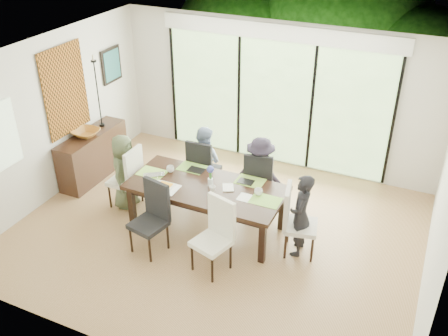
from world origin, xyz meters
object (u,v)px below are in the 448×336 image
at_px(chair_far_right, 260,179).
at_px(laptop, 154,176).
at_px(cup_b, 212,189).
at_px(vase, 211,182).
at_px(chair_near_left, 148,220).
at_px(chair_right_end, 301,221).
at_px(person_far_left, 204,162).
at_px(cup_c, 258,192).
at_px(table_top, 206,188).
at_px(cup_a, 170,169).
at_px(chair_near_right, 211,238).
at_px(chair_left_end, 124,176).
at_px(chair_far_left, 205,166).
at_px(sideboard, 93,155).
at_px(person_right_end, 301,215).
at_px(person_far_right, 260,174).
at_px(person_left_end, 124,172).
at_px(bowl, 86,133).

xyz_separation_m(chair_far_right, laptop, (-1.40, -0.95, 0.21)).
bearing_deg(cup_b, vase, 123.69).
bearing_deg(chair_near_left, chair_right_end, 35.53).
height_order(chair_right_end, person_far_left, person_far_left).
height_order(chair_far_right, cup_c, chair_far_right).
xyz_separation_m(table_top, cup_a, (-0.70, 0.15, 0.08)).
bearing_deg(chair_near_right, cup_c, 89.58).
xyz_separation_m(chair_right_end, person_far_left, (-1.95, 0.83, 0.09)).
bearing_deg(table_top, chair_right_end, -0.00).
bearing_deg(cup_a, chair_left_end, -169.38).
xyz_separation_m(chair_far_left, person_far_left, (0.00, -0.02, 0.09)).
height_order(chair_near_left, cup_a, chair_near_left).
relative_size(table_top, sideboard, 1.56).
bearing_deg(vase, chair_far_right, 57.99).
bearing_deg(person_right_end, person_far_right, -137.83).
height_order(person_left_end, person_far_left, same).
bearing_deg(sideboard, chair_left_end, -27.73).
bearing_deg(cup_a, cup_b, -16.39).
bearing_deg(chair_far_right, bowl, -2.95).
xyz_separation_m(table_top, person_far_right, (0.55, 0.83, -0.07)).
xyz_separation_m(chair_left_end, chair_near_left, (1.00, -0.87, 0.00)).
relative_size(chair_far_left, chair_near_right, 1.00).
relative_size(table_top, person_far_left, 1.86).
distance_m(chair_far_right, bowl, 3.15).
height_order(person_far_left, cup_b, person_far_left).
relative_size(chair_far_right, person_far_right, 0.85).
bearing_deg(person_right_end, chair_right_end, 83.92).
xyz_separation_m(table_top, person_far_left, (-0.45, 0.83, -0.07)).
distance_m(table_top, person_far_left, 0.95).
bearing_deg(bowl, table_top, -10.10).
relative_size(chair_right_end, chair_near_right, 1.00).
height_order(table_top, sideboard, sideboard).
bearing_deg(person_far_right, chair_far_left, -0.76).
height_order(chair_far_right, laptop, chair_far_right).
bearing_deg(person_far_left, chair_far_right, -165.93).
relative_size(chair_near_left, laptop, 3.33).
height_order(chair_near_left, cup_b, chair_near_left).
bearing_deg(person_far_right, chair_left_end, 22.43).
distance_m(vase, cup_c, 0.75).
bearing_deg(person_left_end, bowl, 57.84).
bearing_deg(laptop, chair_right_end, -31.08).
distance_m(chair_far_left, vase, 0.98).
relative_size(person_far_left, laptop, 3.91).
bearing_deg(bowl, vase, -8.84).
bearing_deg(vase, chair_right_end, -1.97).
xyz_separation_m(chair_far_right, cup_b, (-0.40, -0.95, 0.24)).
xyz_separation_m(chair_far_right, chair_near_right, (-0.05, -1.72, 0.00)).
distance_m(person_left_end, vase, 1.54).
bearing_deg(chair_near_left, cup_b, 61.85).
distance_m(chair_far_left, person_far_left, 0.10).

